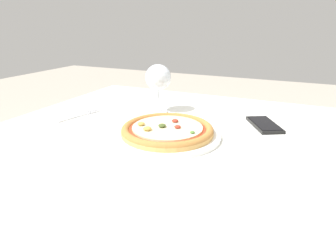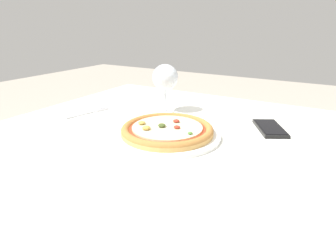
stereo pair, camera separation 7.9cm
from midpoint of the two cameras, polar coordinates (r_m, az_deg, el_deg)
The scene contains 5 objects.
dining_table at distance 0.80m, azimuth 8.70°, elevation -8.96°, with size 1.28×1.04×0.73m.
pizza_plate at distance 0.80m, azimuth 2.84°, elevation -0.95°, with size 0.30×0.30×0.04m.
fork at distance 1.03m, azimuth -13.69°, elevation 2.64°, with size 0.06×0.17×0.00m.
wine_glass_far_left at distance 0.99m, azimuth 1.75°, elevation 9.66°, with size 0.09×0.09×0.17m.
cell_phone at distance 0.91m, azimuth 22.37°, elevation -0.46°, with size 0.13×0.16×0.01m.
Camera 2 is at (0.28, -0.64, 1.03)m, focal length 30.00 mm.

